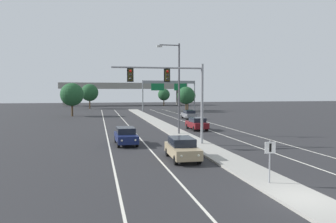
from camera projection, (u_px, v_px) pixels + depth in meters
ground_plane at (303, 201)px, 14.86m from camera, size 260.00×260.00×0.00m
median_island at (192, 140)px, 32.43m from camera, size 2.40×110.00×0.15m
lane_stripe_oncoming_center at (136, 134)px, 38.29m from camera, size 0.14×100.00×0.01m
lane_stripe_receding_center at (213, 131)px, 40.24m from camera, size 0.14×100.00×0.01m
edge_stripe_left at (107, 134)px, 37.61m from camera, size 0.14×100.00×0.01m
edge_stripe_right at (238, 131)px, 40.93m from camera, size 0.14×100.00×0.01m
overhead_signal_mast at (174, 86)px, 29.29m from camera, size 8.20×0.44×7.20m
median_sign_post at (270, 156)px, 17.09m from camera, size 0.60×0.10×2.20m
street_lamp_median at (177, 83)px, 36.76m from camera, size 2.58×0.28×10.00m
car_oncoming_tan at (182, 148)px, 23.65m from camera, size 1.90×4.50×1.58m
car_oncoming_navy at (126, 136)px, 30.35m from camera, size 1.91×4.51×1.58m
car_receding_darkred at (197, 123)px, 41.80m from camera, size 1.87×4.49×1.58m
car_receding_grey at (189, 114)px, 58.08m from camera, size 1.84×4.48×1.58m
highway_sign_gantry at (169, 86)px, 81.10m from camera, size 13.28×0.42×7.50m
overpass_bridge at (125, 88)px, 112.12m from camera, size 42.40×6.40×7.65m
tree_far_right_a at (186, 95)px, 77.70m from camera, size 4.11×4.11×5.94m
tree_far_right_b at (164, 95)px, 109.60m from camera, size 3.94×3.94×5.70m
tree_far_left_b at (90, 93)px, 91.47m from camera, size 4.75×4.75×6.87m
tree_far_right_c at (188, 96)px, 83.62m from camera, size 3.91×3.91×5.66m
tree_far_left_a at (72, 95)px, 64.21m from camera, size 4.48×4.48×6.49m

